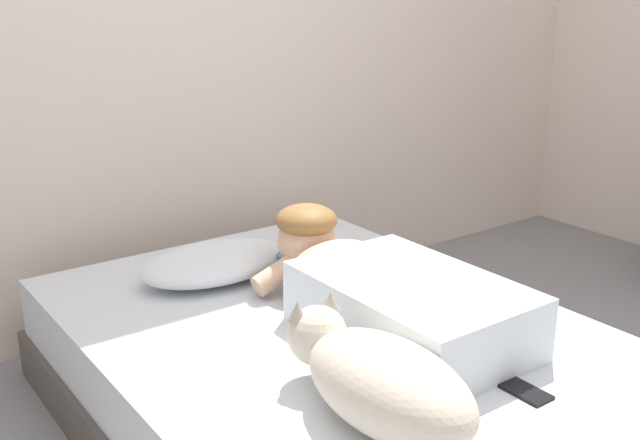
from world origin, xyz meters
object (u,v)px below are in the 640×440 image
(pillow, at_px, (215,262))
(coffee_cup, at_px, (289,264))
(dog, at_px, (378,379))
(cell_phone, at_px, (522,390))
(bed, at_px, (355,396))
(person_lying, at_px, (378,288))

(pillow, height_order, coffee_cup, pillow)
(dog, relative_size, cell_phone, 4.11)
(pillow, bearing_deg, coffee_cup, -28.97)
(bed, xyz_separation_m, dog, (-0.21, -0.34, 0.29))
(person_lying, relative_size, coffee_cup, 7.36)
(person_lying, distance_m, cell_phone, 0.52)
(coffee_cup, bearing_deg, person_lying, -89.88)
(coffee_cup, xyz_separation_m, cell_phone, (0.03, -0.97, -0.03))
(dog, distance_m, cell_phone, 0.39)
(person_lying, bearing_deg, pillow, 110.49)
(dog, height_order, coffee_cup, dog)
(pillow, distance_m, dog, 0.98)
(coffee_cup, bearing_deg, cell_phone, -88.20)
(bed, bearing_deg, person_lying, 22.62)
(cell_phone, bearing_deg, coffee_cup, 91.80)
(bed, xyz_separation_m, coffee_cup, (0.12, 0.51, 0.22))
(bed, xyz_separation_m, person_lying, (0.12, 0.05, 0.29))
(bed, bearing_deg, cell_phone, -71.96)
(pillow, distance_m, person_lying, 0.62)
(bed, xyz_separation_m, pillow, (-0.10, 0.63, 0.24))
(bed, bearing_deg, dog, -121.96)
(pillow, relative_size, cell_phone, 3.71)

